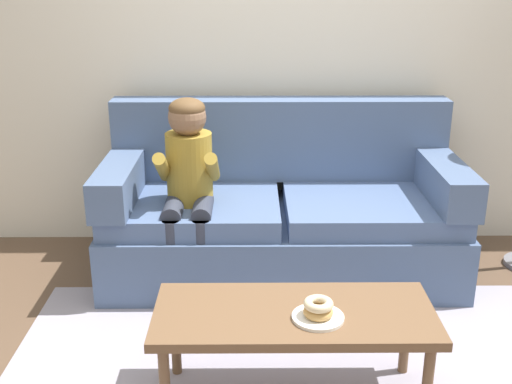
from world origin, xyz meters
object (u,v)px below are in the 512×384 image
object	(u,v)px
couch	(281,215)
donut	(318,312)
coffee_table	(294,320)
person_child	(188,177)
toy_controller	(410,333)

from	to	relation	value
couch	donut	bearing A→B (deg)	-86.29
coffee_table	person_child	xyz separation A→B (m)	(-0.52, 1.04, 0.28)
couch	person_child	bearing A→B (deg)	-157.96
donut	toy_controller	world-z (taller)	donut
donut	couch	bearing A→B (deg)	93.71
couch	person_child	size ratio (longest dim) A/B	1.88
donut	toy_controller	size ratio (longest dim) A/B	0.53
coffee_table	toy_controller	world-z (taller)	coffee_table
donut	toy_controller	bearing A→B (deg)	45.47
couch	coffee_table	xyz separation A→B (m)	(-0.00, -1.26, 0.03)
coffee_table	couch	bearing A→B (deg)	89.82
coffee_table	person_child	size ratio (longest dim) A/B	1.05
toy_controller	coffee_table	bearing A→B (deg)	-132.28
coffee_table	person_child	bearing A→B (deg)	116.70
couch	person_child	distance (m)	0.65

